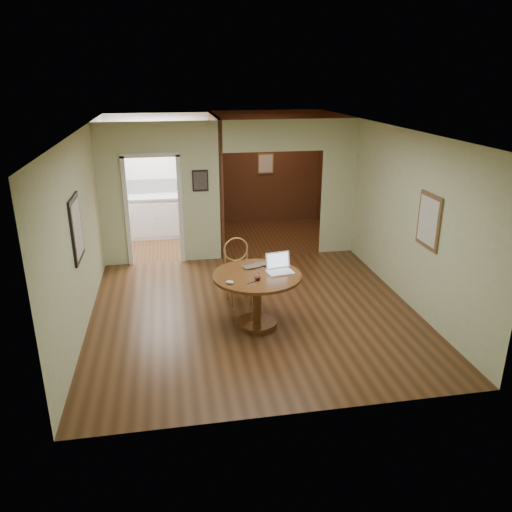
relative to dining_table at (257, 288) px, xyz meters
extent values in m
plane|color=#402612|center=(0.03, 0.39, -0.59)|extent=(5.00, 5.00, 0.00)
plane|color=silver|center=(0.03, 0.39, 2.11)|extent=(5.00, 5.00, 0.00)
plane|color=beige|center=(0.03, -2.11, 0.76)|extent=(5.00, 0.00, 5.00)
plane|color=beige|center=(-2.47, 0.39, 0.76)|extent=(0.00, 5.00, 5.00)
plane|color=beige|center=(2.53, 0.39, 0.76)|extent=(0.00, 5.00, 5.00)
cube|color=beige|center=(-2.22, 2.89, 0.76)|extent=(0.50, 2.70, 0.04)
cube|color=beige|center=(-0.57, 2.89, 0.76)|extent=(0.80, 2.70, 0.04)
cube|color=beige|center=(2.18, 2.89, 0.76)|extent=(0.70, 2.70, 0.04)
plane|color=silver|center=(-1.32, 4.89, 0.76)|extent=(2.70, 0.00, 2.70)
plane|color=#3D1D12|center=(1.18, 5.39, 0.76)|extent=(2.70, 0.00, 2.70)
cube|color=#3D1D12|center=(-0.17, 4.14, 0.76)|extent=(0.08, 2.50, 2.70)
cube|color=black|center=(-2.45, 0.39, 0.91)|extent=(0.03, 0.70, 0.90)
cube|color=brown|center=(2.51, -0.11, 0.91)|extent=(0.03, 0.60, 0.80)
cube|color=black|center=(-0.57, 2.87, 1.01)|extent=(0.30, 0.03, 0.40)
cube|color=white|center=(1.18, 5.37, 0.86)|extent=(0.40, 0.03, 0.50)
cube|color=white|center=(-1.32, 4.87, 0.51)|extent=(2.00, 0.02, 0.32)
cylinder|color=brown|center=(0.00, 0.00, -0.57)|extent=(0.60, 0.60, 0.05)
cylinder|color=brown|center=(0.00, 0.00, -0.20)|extent=(0.13, 0.13, 0.69)
cylinder|color=brown|center=(0.00, 0.00, 0.19)|extent=(1.28, 1.28, 0.04)
cylinder|color=#A8743B|center=(-0.15, 0.81, -0.12)|extent=(0.49, 0.49, 0.03)
cylinder|color=#A8743B|center=(-0.29, 0.64, -0.35)|extent=(0.03, 0.03, 0.48)
cylinder|color=#A8743B|center=(0.03, 0.67, -0.35)|extent=(0.03, 0.03, 0.48)
cylinder|color=#A8743B|center=(-0.32, 0.95, -0.35)|extent=(0.03, 0.03, 0.48)
cylinder|color=#A8743B|center=(-0.01, 0.99, -0.35)|extent=(0.03, 0.03, 0.48)
cylinder|color=#A8743B|center=(-0.35, 0.95, 0.09)|extent=(0.03, 0.03, 0.38)
cylinder|color=#A8743B|center=(0.01, 0.99, 0.09)|extent=(0.03, 0.03, 0.38)
torus|color=#A8743B|center=(-0.17, 0.98, 0.26)|extent=(0.41, 0.07, 0.41)
cube|color=white|center=(0.34, 0.00, 0.22)|extent=(0.41, 0.32, 0.02)
cube|color=silver|center=(0.34, -0.03, 0.23)|extent=(0.33, 0.19, 0.00)
cube|color=white|center=(0.34, 0.16, 0.35)|extent=(0.37, 0.13, 0.24)
cube|color=#838FA6|center=(0.34, 0.15, 0.35)|extent=(0.33, 0.10, 0.20)
imported|color=#A9A8AD|center=(0.04, 0.25, 0.22)|extent=(0.43, 0.35, 0.03)
ellipsoid|color=white|center=(-0.43, -0.27, 0.23)|extent=(0.13, 0.10, 0.05)
cylinder|color=#0C1A56|center=(-0.13, -0.29, 0.21)|extent=(0.13, 0.08, 0.01)
cube|color=white|center=(-1.32, 4.59, -0.14)|extent=(2.00, 0.55, 0.90)
cube|color=silver|center=(-1.32, 4.59, 0.33)|extent=(2.06, 0.60, 0.04)
sphere|color=#B20C0C|center=(-1.47, 4.30, -0.09)|extent=(0.03, 0.03, 0.03)
sphere|color=#B20C0C|center=(-0.47, 4.30, -0.09)|extent=(0.03, 0.03, 0.03)
ellipsoid|color=beige|center=(-0.73, 4.59, 0.52)|extent=(0.39, 0.35, 0.34)
camera|label=1|loc=(-1.17, -6.50, 2.92)|focal=35.00mm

